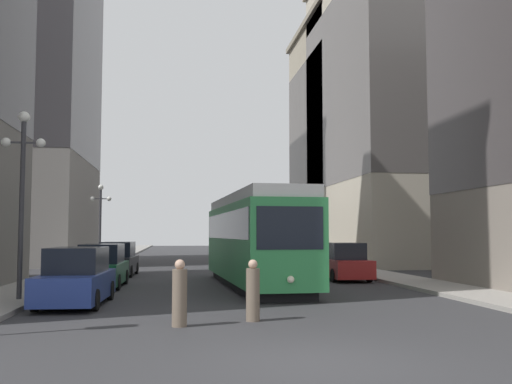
# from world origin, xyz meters

# --- Properties ---
(ground_plane) EXTENTS (200.00, 200.00, 0.00)m
(ground_plane) POSITION_xyz_m (0.00, 0.00, 0.00)
(ground_plane) COLOR #303033
(sidewalk_left) EXTENTS (2.53, 120.00, 0.15)m
(sidewalk_left) POSITION_xyz_m (-8.19, 40.00, 0.07)
(sidewalk_left) COLOR gray
(sidewalk_left) RESTS_ON ground
(sidewalk_right) EXTENTS (2.53, 120.00, 0.15)m
(sidewalk_right) POSITION_xyz_m (8.19, 40.00, 0.07)
(sidewalk_right) COLOR gray
(sidewalk_right) RESTS_ON ground
(streetcar) EXTENTS (3.21, 13.02, 3.89)m
(streetcar) POSITION_xyz_m (0.83, 14.59, 2.10)
(streetcar) COLOR black
(streetcar) RESTS_ON ground
(transit_bus) EXTENTS (2.85, 11.38, 3.45)m
(transit_bus) POSITION_xyz_m (4.35, 29.33, 1.95)
(transit_bus) COLOR black
(transit_bus) RESTS_ON ground
(parked_car_left_near) EXTENTS (2.02, 4.75, 1.82)m
(parked_car_left_near) POSITION_xyz_m (-5.62, 8.96, 0.84)
(parked_car_left_near) COLOR black
(parked_car_left_near) RESTS_ON ground
(parked_car_left_mid) EXTENTS (2.02, 4.68, 1.82)m
(parked_car_left_mid) POSITION_xyz_m (-5.62, 21.87, 0.84)
(parked_car_left_mid) COLOR black
(parked_car_left_mid) RESTS_ON ground
(parked_car_right_far) EXTENTS (1.91, 4.77, 1.82)m
(parked_car_right_far) POSITION_xyz_m (5.62, 17.60, 0.84)
(parked_car_right_far) COLOR black
(parked_car_right_far) RESTS_ON ground
(parked_car_left_far) EXTENTS (1.97, 4.73, 1.82)m
(parked_car_left_far) POSITION_xyz_m (-5.62, 15.17, 0.84)
(parked_car_left_far) COLOR black
(parked_car_left_far) RESTS_ON ground
(pedestrian_crossing_near) EXTENTS (0.36, 0.36, 1.63)m
(pedestrian_crossing_near) POSITION_xyz_m (-2.40, 4.25, 0.76)
(pedestrian_crossing_near) COLOR #6B5B4C
(pedestrian_crossing_near) RESTS_ON ground
(pedestrian_crossing_far) EXTENTS (0.35, 0.35, 1.59)m
(pedestrian_crossing_far) POSITION_xyz_m (-0.51, 4.88, 0.74)
(pedestrian_crossing_far) COLOR #6B5B4C
(pedestrian_crossing_far) RESTS_ON ground
(lamp_post_left_near) EXTENTS (1.41, 0.36, 6.14)m
(lamp_post_left_near) POSITION_xyz_m (-7.52, 9.63, 4.13)
(lamp_post_left_near) COLOR #333338
(lamp_post_left_near) RESTS_ON sidewalk_left
(lamp_post_left_far) EXTENTS (1.41, 0.36, 5.38)m
(lamp_post_left_far) POSITION_xyz_m (-7.52, 29.23, 3.69)
(lamp_post_left_far) COLOR #333338
(lamp_post_left_far) RESTS_ON sidewalk_left
(building_right_corner) EXTENTS (11.40, 18.33, 24.75)m
(building_right_corner) POSITION_xyz_m (14.85, 33.11, 12.75)
(building_right_corner) COLOR #B2A893
(building_right_corner) RESTS_ON ground
(building_right_far) EXTENTS (14.40, 14.93, 22.37)m
(building_right_far) POSITION_xyz_m (16.35, 43.20, 11.51)
(building_right_far) COLOR gray
(building_right_far) RESTS_ON ground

